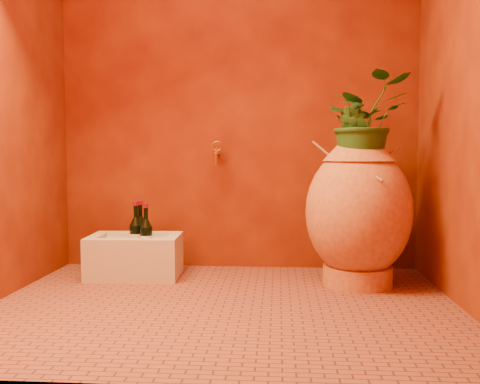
# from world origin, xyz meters

# --- Properties ---
(floor) EXTENTS (2.50, 2.50, 0.00)m
(floor) POSITION_xyz_m (0.00, 0.00, 0.00)
(floor) COLOR brown
(floor) RESTS_ON ground
(wall_back) EXTENTS (2.50, 0.02, 2.50)m
(wall_back) POSITION_xyz_m (0.00, 1.00, 1.25)
(wall_back) COLOR #581405
(wall_back) RESTS_ON ground
(wall_right) EXTENTS (0.02, 2.00, 2.50)m
(wall_right) POSITION_xyz_m (1.25, 0.00, 1.25)
(wall_right) COLOR #581405
(wall_right) RESTS_ON ground
(amphora) EXTENTS (0.82, 0.82, 0.92)m
(amphora) POSITION_xyz_m (0.78, 0.51, 0.46)
(amphora) COLOR orange
(amphora) RESTS_ON floor
(stone_basin) EXTENTS (0.60, 0.42, 0.28)m
(stone_basin) POSITION_xyz_m (-0.65, 0.63, 0.13)
(stone_basin) COLOR #BAB19A
(stone_basin) RESTS_ON floor
(wine_bottle_a) EXTENTS (0.09, 0.09, 0.35)m
(wine_bottle_a) POSITION_xyz_m (-0.63, 0.60, 0.28)
(wine_bottle_a) COLOR black
(wine_bottle_a) RESTS_ON stone_basin
(wine_bottle_b) EXTENTS (0.08, 0.08, 0.34)m
(wine_bottle_b) POSITION_xyz_m (-0.55, 0.55, 0.27)
(wine_bottle_b) COLOR black
(wine_bottle_b) RESTS_ON stone_basin
(wine_bottle_c) EXTENTS (0.09, 0.09, 0.35)m
(wine_bottle_c) POSITION_xyz_m (-0.62, 0.66, 0.28)
(wine_bottle_c) COLOR black
(wine_bottle_c) RESTS_ON stone_basin
(wall_tap) EXTENTS (0.08, 0.16, 0.18)m
(wall_tap) POSITION_xyz_m (-0.14, 0.91, 0.82)
(wall_tap) COLOR #A56C26
(wall_tap) RESTS_ON wall_back
(plant_main) EXTENTS (0.62, 0.58, 0.56)m
(plant_main) POSITION_xyz_m (0.80, 0.51, 1.01)
(plant_main) COLOR #1F4D1B
(plant_main) RESTS_ON amphora
(plant_side) EXTENTS (0.24, 0.26, 0.38)m
(plant_side) POSITION_xyz_m (0.74, 0.45, 0.90)
(plant_side) COLOR #1F4D1B
(plant_side) RESTS_ON amphora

